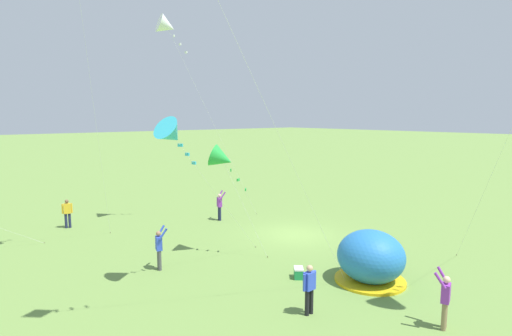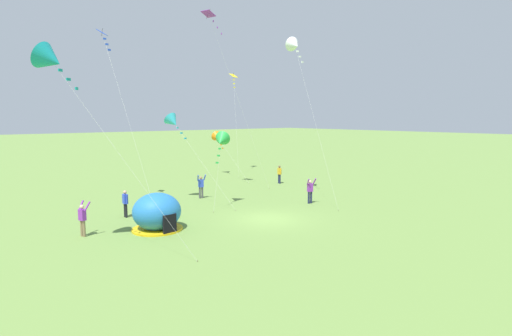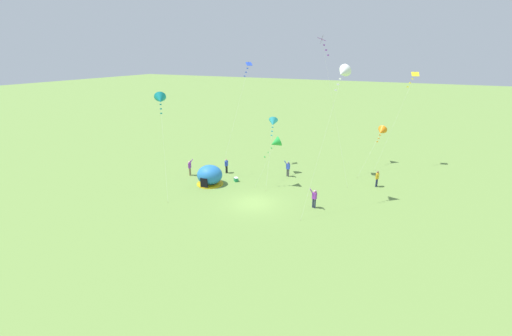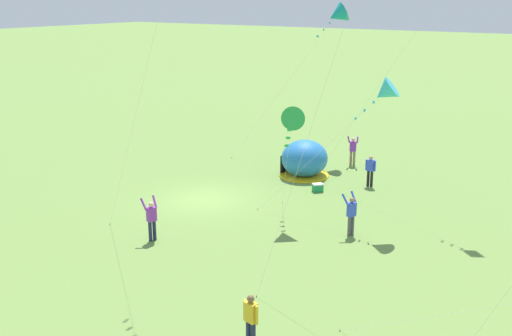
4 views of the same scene
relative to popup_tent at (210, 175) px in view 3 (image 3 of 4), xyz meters
The scene contains 16 objects.
ground_plane 6.86m from the popup_tent, 19.55° to the right, with size 300.00×300.00×0.00m, color olive.
popup_tent is the anchor object (origin of this frame).
cooler_box 2.97m from the popup_tent, 43.28° to the left, with size 0.64×0.63×0.44m.
person_with_toddler 17.60m from the popup_tent, 23.77° to the left, with size 0.32×0.58×1.72m.
person_arms_raised 8.87m from the popup_tent, 41.82° to the left, with size 0.70×0.58×1.89m.
person_near_tent 3.91m from the popup_tent, 93.65° to the left, with size 0.24×0.59×1.72m.
person_far_back 11.75m from the popup_tent, ahead, with size 0.70×0.58×1.89m.
person_strolling 3.84m from the popup_tent, 159.21° to the left, with size 0.59×0.70×1.89m.
kite_cyan 9.20m from the popup_tent, 54.16° to the left, with size 2.32×6.21×6.62m.
kite_yellow 26.21m from the popup_tent, 42.89° to the left, with size 3.34×5.07×11.28m.
kite_teal 9.38m from the popup_tent, behind, with size 5.16×5.92×9.56m.
kite_white 16.84m from the popup_tent, ahead, with size 2.05×6.42×12.46m.
kite_blue 13.26m from the popup_tent, 86.91° to the left, with size 0.90×8.12×12.38m.
kite_orange 22.14m from the popup_tent, 46.40° to the left, with size 1.96×7.76×4.77m.
kite_purple 18.01m from the popup_tent, 41.22° to the left, with size 4.99×3.20×15.09m.
kite_green 7.81m from the popup_tent, 23.33° to the left, with size 2.49×2.21×5.31m.
Camera 3 is at (13.00, -26.24, 13.40)m, focal length 24.00 mm.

